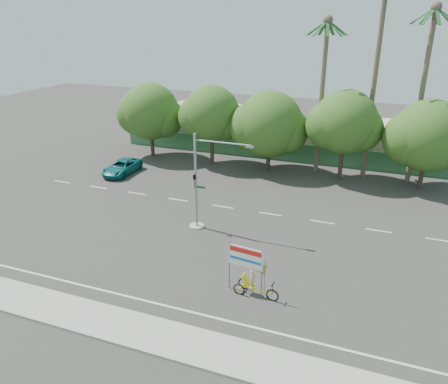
% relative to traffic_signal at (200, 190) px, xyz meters
% --- Properties ---
extents(ground, '(120.00, 120.00, 0.00)m').
position_rel_traffic_signal_xyz_m(ground, '(2.20, -3.98, -2.92)').
color(ground, '#33302D').
rests_on(ground, ground).
extents(sidewalk_near, '(50.00, 2.40, 0.12)m').
position_rel_traffic_signal_xyz_m(sidewalk_near, '(2.20, -11.48, -2.86)').
color(sidewalk_near, gray).
rests_on(sidewalk_near, ground).
extents(fence, '(38.00, 0.08, 2.00)m').
position_rel_traffic_signal_xyz_m(fence, '(2.20, 17.52, -1.92)').
color(fence, '#336B3D').
rests_on(fence, ground).
extents(building_left, '(12.00, 8.00, 4.00)m').
position_rel_traffic_signal_xyz_m(building_left, '(-7.80, 22.02, -0.92)').
color(building_left, beige).
rests_on(building_left, ground).
extents(building_right, '(14.00, 8.00, 3.60)m').
position_rel_traffic_signal_xyz_m(building_right, '(10.20, 22.02, -1.12)').
color(building_right, beige).
rests_on(building_right, ground).
extents(tree_far_left, '(7.14, 6.00, 7.96)m').
position_rel_traffic_signal_xyz_m(tree_far_left, '(-11.85, 14.02, 1.84)').
color(tree_far_left, '#473828').
rests_on(tree_far_left, ground).
extents(tree_left, '(6.66, 5.60, 8.07)m').
position_rel_traffic_signal_xyz_m(tree_left, '(-4.85, 14.02, 2.14)').
color(tree_left, '#473828').
rests_on(tree_left, ground).
extents(tree_center, '(7.62, 6.40, 7.85)m').
position_rel_traffic_signal_xyz_m(tree_center, '(1.14, 14.02, 1.55)').
color(tree_center, '#473828').
rests_on(tree_center, ground).
extents(tree_right, '(6.90, 5.80, 8.36)m').
position_rel_traffic_signal_xyz_m(tree_right, '(8.15, 14.02, 2.32)').
color(tree_right, '#473828').
rests_on(tree_right, ground).
extents(tree_far_right, '(7.38, 6.20, 7.94)m').
position_rel_traffic_signal_xyz_m(tree_far_right, '(15.15, 14.02, 1.73)').
color(tree_far_right, '#473828').
rests_on(tree_far_right, ground).
extents(palm_tall, '(3.73, 3.79, 17.45)m').
position_rel_traffic_signal_xyz_m(palm_tall, '(10.20, 15.52, 7.55)').
color(palm_tall, '#70604C').
rests_on(palm_tall, ground).
extents(palm_mid, '(3.73, 3.79, 15.45)m').
position_rel_traffic_signal_xyz_m(palm_mid, '(14.20, 15.52, 6.48)').
color(palm_mid, '#70604C').
rests_on(palm_mid, ground).
extents(palm_short, '(3.73, 3.79, 14.45)m').
position_rel_traffic_signal_xyz_m(palm_short, '(5.70, 15.52, 5.94)').
color(palm_short, '#70604C').
rests_on(palm_short, ground).
extents(traffic_signal, '(4.72, 1.10, 7.00)m').
position_rel_traffic_signal_xyz_m(traffic_signal, '(0.00, 0.00, 0.00)').
color(traffic_signal, gray).
rests_on(traffic_signal, ground).
extents(trike_billboard, '(3.04, 0.86, 3.00)m').
position_rel_traffic_signal_xyz_m(trike_billboard, '(5.83, -6.56, -1.71)').
color(trike_billboard, black).
rests_on(trike_billboard, ground).
extents(pickup_truck, '(2.25, 4.82, 1.33)m').
position_rel_traffic_signal_xyz_m(pickup_truck, '(-11.81, 7.99, -2.25)').
color(pickup_truck, '#0F666A').
rests_on(pickup_truck, ground).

